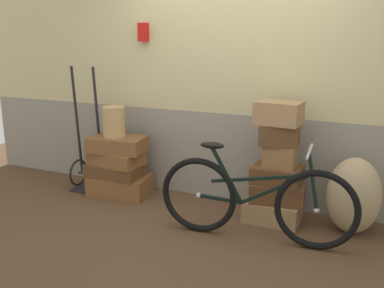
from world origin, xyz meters
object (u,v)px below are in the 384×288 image
suitcase_6 (277,175)px  wicker_basket (114,122)px  suitcase_2 (117,158)px  suitcase_9 (279,113)px  suitcase_5 (278,192)px  suitcase_0 (120,185)px  burlap_sack (354,196)px  bicycle (254,200)px  suitcase_7 (280,156)px  suitcase_3 (117,144)px  suitcase_4 (273,210)px  luggage_trolley (89,162)px  suitcase_8 (280,135)px  suitcase_1 (116,170)px

suitcase_6 → wicker_basket: wicker_basket is taller
suitcase_2 → suitcase_9: size_ratio=1.41×
suitcase_5 → suitcase_6: 0.18m
suitcase_0 → suitcase_2: (-0.02, -0.02, 0.33)m
suitcase_6 → burlap_sack: (0.71, 0.02, -0.11)m
suitcase_9 → bicycle: bearing=-93.2°
bicycle → burlap_sack: bearing=33.2°
suitcase_5 → burlap_sack: bearing=-5.4°
wicker_basket → suitcase_7: bearing=0.8°
burlap_sack → suitcase_2: bearing=-179.1°
suitcase_3 → wicker_basket: (-0.03, -0.00, 0.25)m
suitcase_4 → luggage_trolley: 2.24m
bicycle → suitcase_7: bearing=78.8°
suitcase_0 → bicycle: (1.72, -0.49, 0.27)m
suitcase_0 → luggage_trolley: bearing=168.3°
suitcase_2 → suitcase_8: 1.88m
suitcase_6 → suitcase_9: bearing=171.2°
suitcase_2 → suitcase_8: size_ratio=1.62×
suitcase_3 → wicker_basket: wicker_basket is taller
suitcase_1 → suitcase_0: bearing=8.5°
suitcase_5 → suitcase_9: suitcase_9 is taller
suitcase_2 → burlap_sack: bearing=6.2°
suitcase_1 → suitcase_2: 0.15m
wicker_basket → bicycle: size_ratio=0.19×
suitcase_3 → suitcase_5: bearing=-5.9°
suitcase_7 → luggage_trolley: 2.30m
suitcase_2 → suitcase_3: 0.16m
suitcase_7 → luggage_trolley: size_ratio=0.21×
suitcase_3 → suitcase_4: (1.79, 0.00, -0.49)m
suitcase_2 → suitcase_8: (1.83, 0.02, 0.44)m
suitcase_8 → burlap_sack: suitcase_8 is taller
suitcase_0 → luggage_trolley: 0.50m
suitcase_0 → suitcase_6: 1.84m
suitcase_2 → suitcase_7: size_ratio=1.95×
suitcase_1 → burlap_sack: burlap_sack is taller
bicycle → suitcase_0: bearing=164.0°
suitcase_9 → suitcase_6: bearing=-5.3°
suitcase_6 → suitcase_9: suitcase_9 is taller
suitcase_0 → suitcase_7: 1.90m
burlap_sack → suitcase_5: bearing=-178.9°
burlap_sack → suitcase_8: bearing=-178.6°
suitcase_8 → suitcase_7: bearing=0.0°
suitcase_0 → suitcase_5: size_ratio=1.31×
suitcase_7 → suitcase_8: suitcase_8 is taller
burlap_sack → suitcase_1: bearing=-179.3°
suitcase_6 → suitcase_8: size_ratio=1.30×
wicker_basket → bicycle: 1.88m
suitcase_4 → suitcase_5: suitcase_5 is taller
suitcase_7 → suitcase_6: bearing=-170.6°
suitcase_8 → suitcase_9: (-0.02, 0.00, 0.21)m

